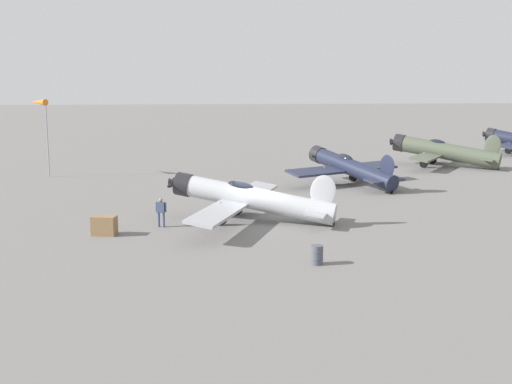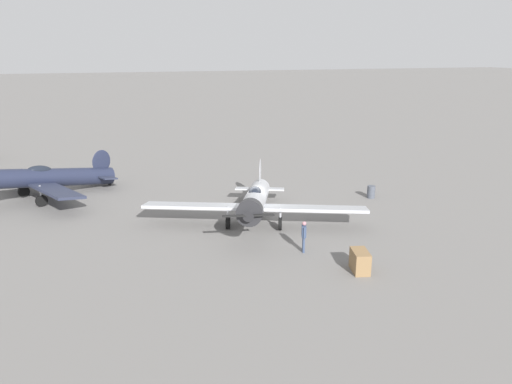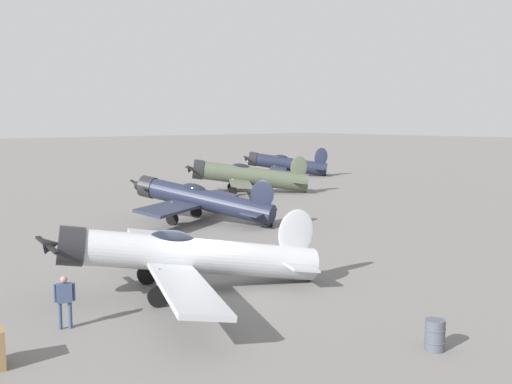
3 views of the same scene
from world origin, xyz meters
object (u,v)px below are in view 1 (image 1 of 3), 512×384
Objects in this scene: airplane_far_line at (442,151)px; windsock_mast at (39,105)px; ground_crew_mechanic at (161,210)px; fuel_drum at (317,255)px; equipment_crate at (104,226)px; airplane_foreground at (248,198)px; airplane_mid_apron at (348,167)px.

windsock_mast is at bearing 38.81° from airplane_far_line.
ground_crew_mechanic is (-24.03, 26.16, -0.52)m from airplane_far_line.
fuel_drum is (-32.40, 18.70, -1.10)m from airplane_far_line.
ground_crew_mechanic is 3.47m from equipment_crate.
ground_crew_mechanic is at bearing 41.71° from fuel_drum.
windsock_mast is at bearing -132.00° from ground_crew_mechanic.
airplane_far_line reaches higher than fuel_drum.
windsock_mast reaches higher than airplane_far_line.
windsock_mast reaches higher than airplane_foreground.
ground_crew_mechanic is 0.25× the size of windsock_mast.
airplane_foreground reaches higher than ground_crew_mechanic.
airplane_mid_apron is at bearing 153.83° from ground_crew_mechanic.
airplane_mid_apron reaches higher than fuel_drum.
airplane_mid_apron is at bearing 75.88° from airplane_far_line.
airplane_far_line is (10.26, -11.86, 0.06)m from airplane_mid_apron.
airplane_far_line is at bearing -30.00° from fuel_drum.
ground_crew_mechanic reaches higher than equipment_crate.
airplane_foreground is at bearing 14.11° from fuel_drum.
airplane_foreground is 31.16m from airplane_far_line.
ground_crew_mechanic is (-13.77, 14.30, -0.47)m from airplane_mid_apron.
airplane_mid_apron is 23.20m from fuel_drum.
airplane_foreground is 7.73× the size of ground_crew_mechanic.
windsock_mast is (21.54, 11.50, 5.20)m from ground_crew_mechanic.
airplane_mid_apron is 15.68m from airplane_far_line.
fuel_drum is at bearing 134.79° from airplane_mid_apron.
fuel_drum is 0.13× the size of windsock_mast.
airplane_foreground reaches higher than equipment_crate.
airplane_mid_apron is at bearing -17.17° from fuel_drum.
airplane_foreground is 26.77m from windsock_mast.
airplane_mid_apron reaches higher than ground_crew_mechanic.
airplane_mid_apron is 1.54× the size of windsock_mast.
airplane_far_line is 1.61× the size of windsock_mast.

